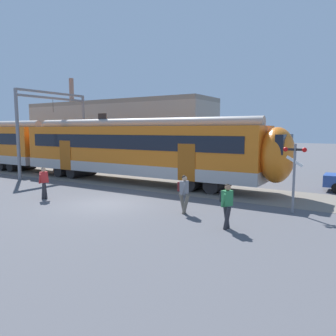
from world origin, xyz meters
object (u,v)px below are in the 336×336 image
object	(u,v)px
pedestrian_grey	(184,191)
pedestrian_green	(227,202)
pedestrian_red	(44,181)
crossing_signal	(294,167)

from	to	relation	value
pedestrian_grey	pedestrian_green	distance (m)	2.63
pedestrian_red	pedestrian_green	bearing A→B (deg)	0.55
pedestrian_grey	crossing_signal	size ratio (longest dim) A/B	0.56
pedestrian_red	pedestrian_green	xyz separation A→B (m)	(9.98, 0.10, 0.03)
crossing_signal	pedestrian_grey	bearing A→B (deg)	-147.61
pedestrian_red	crossing_signal	size ratio (longest dim) A/B	0.56
crossing_signal	pedestrian_red	bearing A→B (deg)	-162.14
pedestrian_green	crossing_signal	world-z (taller)	crossing_signal
pedestrian_red	crossing_signal	bearing A→B (deg)	17.86
pedestrian_red	pedestrian_grey	size ratio (longest dim) A/B	1.00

